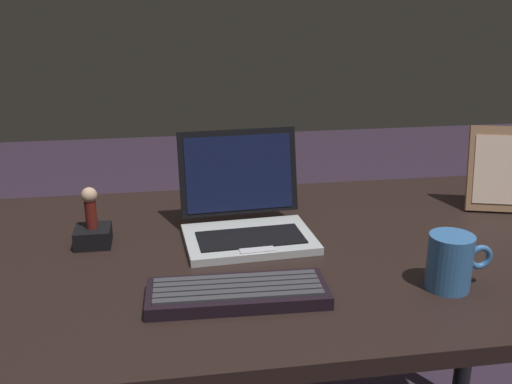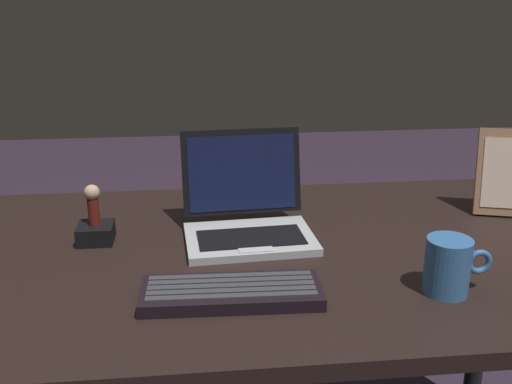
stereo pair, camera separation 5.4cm
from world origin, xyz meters
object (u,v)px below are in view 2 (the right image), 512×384
Objects in this scene: figurine_stand at (96,233)px; figurine at (93,202)px; laptop_front at (247,216)px; photo_frame at (506,173)px; external_keyboard at (231,292)px; coffee_mug at (449,266)px.

figurine_stand is 0.84× the size of figurine.
laptop_front reaches higher than photo_frame.
external_keyboard is 0.37m from figurine_stand.
external_keyboard is 0.38m from figurine.
figurine_stand is at bearing -176.11° from photo_frame.
figurine_stand is at bearing 155.64° from coffee_mug.
laptop_front reaches higher than figurine.
photo_frame is at bearing 27.01° from external_keyboard.
figurine_stand is at bearing 90.00° from figurine.
laptop_front is at bearing 78.88° from external_keyboard.
photo_frame is at bearing 3.89° from figurine_stand.
figurine_stand is (-0.90, -0.06, -0.08)m from photo_frame.
laptop_front is 1.38× the size of photo_frame.
external_keyboard is 0.37m from coffee_mug.
figurine reaches higher than coffee_mug.
laptop_front is at bearing -1.08° from figurine.
laptop_front is 3.17× the size of figurine.
figurine_stand is at bearing 178.92° from laptop_front.
figurine_stand is 0.07m from figurine.
photo_frame is at bearing 3.89° from figurine.
photo_frame is at bearing 51.11° from coffee_mug.
external_keyboard is 2.62× the size of coffee_mug.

